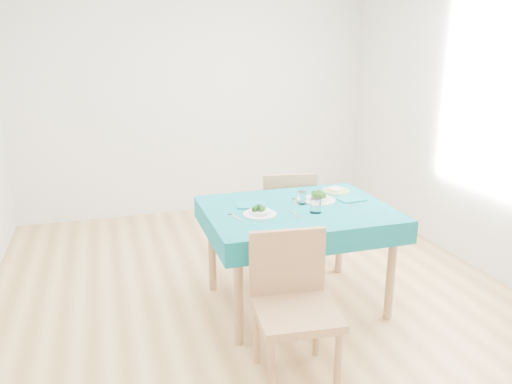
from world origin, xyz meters
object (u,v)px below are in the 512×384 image
object	(u,v)px
chair_far	(285,200)
bowl_far	(319,196)
side_plate	(336,191)
table	(297,257)
bowl_near	(260,210)
chair_near	(297,290)

from	to	relation	value
chair_far	bowl_far	xyz separation A→B (m)	(0.01, -0.68, 0.23)
side_plate	table	bearing A→B (deg)	-146.74
chair_far	bowl_far	size ratio (longest dim) A/B	4.52
bowl_near	side_plate	distance (m)	0.83
table	side_plate	world-z (taller)	side_plate
chair_near	bowl_far	size ratio (longest dim) A/B	4.57
table	side_plate	xyz separation A→B (m)	(0.44, 0.29, 0.38)
table	chair_near	xyz separation A→B (m)	(-0.33, -0.82, 0.19)
chair_far	side_plate	size ratio (longest dim) A/B	5.14
chair_near	bowl_near	bearing A→B (deg)	93.91
table	bowl_near	bearing A→B (deg)	-167.52
chair_far	bowl_near	world-z (taller)	chair_far
side_plate	bowl_far	bearing A→B (deg)	-141.49
bowl_far	chair_far	bearing A→B (deg)	91.03
bowl_near	bowl_far	bearing A→B (deg)	18.43
side_plate	chair_near	bearing A→B (deg)	-124.82
table	chair_near	bearing A→B (deg)	-111.89
chair_far	bowl_far	bearing A→B (deg)	100.71
bowl_near	side_plate	world-z (taller)	bowl_near
chair_near	chair_far	distance (m)	1.69
chair_far	bowl_near	xyz separation A→B (m)	(-0.50, -0.85, 0.23)
side_plate	chair_far	bearing A→B (deg)	116.94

